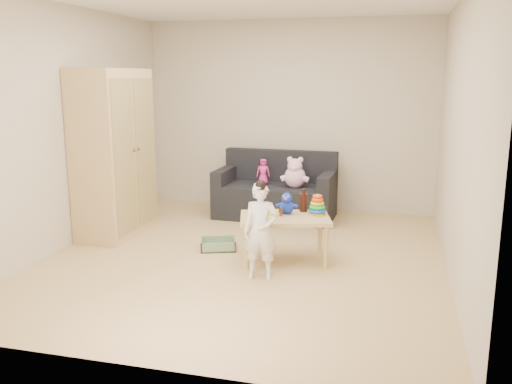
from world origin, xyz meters
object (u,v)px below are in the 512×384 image
(play_table, at_px, (285,239))
(toddler, at_px, (261,232))
(sofa, at_px, (275,201))
(wardrobe, at_px, (114,153))

(play_table, height_order, toddler, toddler)
(toddler, bearing_deg, sofa, 91.40)
(wardrobe, relative_size, sofa, 1.25)
(play_table, bearing_deg, wardrobe, 167.57)
(sofa, xyz_separation_m, play_table, (0.47, -1.69, 0.02))
(wardrobe, xyz_separation_m, sofa, (1.66, 1.21, -0.75))
(wardrobe, bearing_deg, play_table, -12.43)
(wardrobe, height_order, play_table, wardrobe)
(play_table, bearing_deg, sofa, 105.73)
(wardrobe, xyz_separation_m, toddler, (2.01, -0.98, -0.53))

